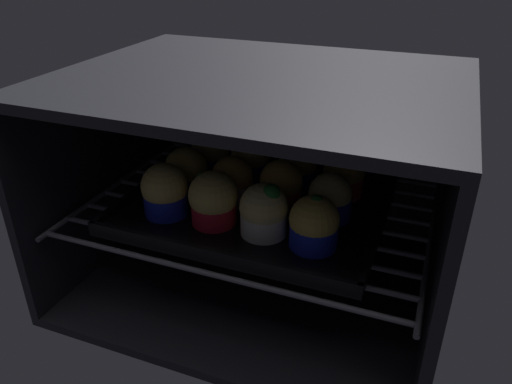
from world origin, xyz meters
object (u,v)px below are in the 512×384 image
at_px(muffin_row0_col2, 264,211).
at_px(muffin_row2_col0, 211,153).
at_px(baking_tray, 256,206).
at_px(muffin_row0_col1, 213,200).
at_px(muffin_row2_col1, 251,158).
at_px(muffin_row2_col2, 297,169).
at_px(muffin_row0_col3, 314,224).
at_px(muffin_row1_col0, 186,172).
at_px(muffin_row1_col3, 330,199).
at_px(muffin_row0_col0, 165,191).
at_px(muffin_row1_col2, 281,186).
at_px(muffin_row1_col1, 232,181).
at_px(muffin_row2_col3, 344,175).

xyz_separation_m(muffin_row0_col2, muffin_row2_col0, (-0.16, 0.16, 0.00)).
bearing_deg(baking_tray, muffin_row0_col1, -115.91).
xyz_separation_m(muffin_row2_col1, muffin_row2_col2, (0.08, -0.00, -0.01)).
distance_m(muffin_row0_col3, muffin_row1_col0, 0.25).
xyz_separation_m(muffin_row1_col0, muffin_row1_col3, (0.24, 0.00, -0.00)).
bearing_deg(muffin_row1_col3, baking_tray, -179.42).
bearing_deg(muffin_row0_col0, muffin_row1_col2, 27.72).
height_order(muffin_row0_col2, muffin_row2_col0, muffin_row0_col2).
relative_size(muffin_row1_col1, muffin_row2_col1, 0.94).
distance_m(muffin_row0_col3, muffin_row2_col3, 0.16).
xyz_separation_m(muffin_row1_col0, muffin_row2_col1, (0.08, 0.09, 0.00)).
xyz_separation_m(baking_tray, muffin_row1_col2, (0.04, 0.00, 0.04)).
distance_m(muffin_row2_col1, muffin_row2_col2, 0.08).
bearing_deg(baking_tray, muffin_row2_col3, 33.52).
bearing_deg(muffin_row1_col1, muffin_row2_col0, 133.10).
xyz_separation_m(muffin_row1_col3, muffin_row2_col3, (0.00, 0.08, 0.00)).
distance_m(muffin_row2_col0, muffin_row2_col2, 0.16).
bearing_deg(muffin_row1_col3, muffin_row0_col1, -153.46).
bearing_deg(baking_tray, muffin_row2_col2, 63.20).
relative_size(muffin_row1_col2, muffin_row2_col2, 1.09).
distance_m(muffin_row0_col1, muffin_row2_col0, 0.18).
bearing_deg(muffin_row2_col1, muffin_row1_col0, -132.08).
height_order(muffin_row1_col0, muffin_row1_col1, muffin_row1_col0).
relative_size(muffin_row1_col0, muffin_row2_col1, 0.97).
distance_m(muffin_row0_col2, muffin_row1_col2, 0.08).
bearing_deg(muffin_row2_col1, muffin_row2_col2, -0.73).
relative_size(baking_tray, muffin_row1_col2, 5.07).
bearing_deg(muffin_row0_col2, muffin_row1_col3, 46.26).
bearing_deg(muffin_row2_col3, muffin_row0_col0, -146.19).
height_order(baking_tray, muffin_row0_col1, muffin_row0_col1).
distance_m(muffin_row0_col1, muffin_row1_col3, 0.17).
distance_m(muffin_row1_col3, muffin_row2_col0, 0.25).
bearing_deg(muffin_row0_col1, muffin_row0_col2, -0.96).
relative_size(baking_tray, muffin_row1_col3, 5.59).
xyz_separation_m(muffin_row0_col2, muffin_row2_col1, (-0.09, 0.16, 0.00)).
distance_m(muffin_row0_col1, muffin_row1_col0, 0.11).
bearing_deg(muffin_row0_col3, muffin_row0_col2, 175.82).
bearing_deg(muffin_row1_col0, muffin_row0_col3, -18.46).
height_order(muffin_row0_col0, muffin_row0_col3, muffin_row0_col0).
xyz_separation_m(muffin_row0_col0, muffin_row0_col3, (0.23, -0.00, -0.00)).
bearing_deg(muffin_row1_col2, muffin_row0_col0, -152.28).
bearing_deg(muffin_row1_col2, muffin_row1_col1, -175.01).
distance_m(muffin_row0_col3, muffin_row2_col0, 0.29).
distance_m(muffin_row0_col0, muffin_row0_col2, 0.16).
bearing_deg(muffin_row2_col2, muffin_row1_col2, -91.41).
height_order(muffin_row0_col1, muffin_row2_col0, muffin_row0_col1).
bearing_deg(muffin_row2_col0, muffin_row0_col3, -34.91).
relative_size(baking_tray, muffin_row0_col3, 5.09).
height_order(muffin_row0_col1, muffin_row1_col3, muffin_row0_col1).
bearing_deg(muffin_row0_col1, muffin_row2_col3, 44.69).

